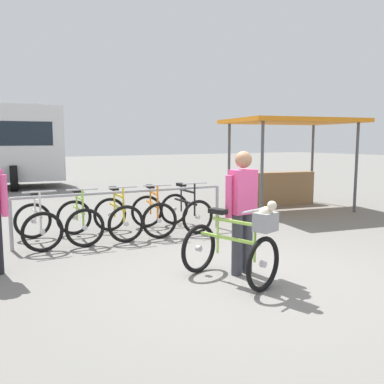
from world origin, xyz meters
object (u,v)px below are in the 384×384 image
object	(u,v)px
racked_bike_yellow	(118,217)
racked_bike_black	(185,211)
market_stall	(283,155)
racked_bike_orange	(153,214)
racked_bike_lime	(79,220)
racked_bike_white	(37,224)
featured_bicycle	(237,245)
person_with_featured_bike	(243,207)

from	to	relation	value
racked_bike_yellow	racked_bike_black	size ratio (longest dim) A/B	1.00
racked_bike_yellow	racked_bike_black	world-z (taller)	same
market_stall	racked_bike_orange	bearing A→B (deg)	-166.23
racked_bike_yellow	market_stall	size ratio (longest dim) A/B	0.32
market_stall	racked_bike_yellow	bearing A→B (deg)	-168.50
racked_bike_orange	market_stall	distance (m)	4.48
racked_bike_yellow	racked_bike_black	distance (m)	1.40
racked_bike_orange	racked_bike_lime	bearing A→B (deg)	177.23
racked_bike_white	racked_bike_orange	bearing A→B (deg)	-2.77
racked_bike_lime	racked_bike_yellow	world-z (taller)	same
racked_bike_yellow	market_stall	bearing A→B (deg)	11.50
racked_bike_lime	racked_bike_white	bearing A→B (deg)	177.22
racked_bike_orange	featured_bicycle	xyz separation A→B (m)	(-0.27, -3.11, 0.12)
racked_bike_white	market_stall	distance (m)	6.48
racked_bike_yellow	featured_bicycle	size ratio (longest dim) A/B	0.89
racked_bike_white	market_stall	size ratio (longest dim) A/B	0.32
racked_bike_yellow	person_with_featured_bike	bearing A→B (deg)	-76.16
racked_bike_yellow	person_with_featured_bike	distance (m)	3.01
racked_bike_white	racked_bike_black	world-z (taller)	same
person_with_featured_bike	racked_bike_yellow	bearing A→B (deg)	103.84
racked_bike_orange	person_with_featured_bike	size ratio (longest dim) A/B	0.73
racked_bike_yellow	featured_bicycle	world-z (taller)	featured_bicycle
racked_bike_black	featured_bicycle	xyz separation A→B (m)	(-0.97, -3.07, 0.12)
person_with_featured_bike	market_stall	distance (m)	5.75
racked_bike_white	racked_bike_black	bearing A→B (deg)	-2.78
racked_bike_orange	person_with_featured_bike	bearing A→B (deg)	-89.83
racked_bike_lime	featured_bicycle	bearing A→B (deg)	-70.53
racked_bike_black	market_stall	xyz separation A→B (m)	(3.53, 1.07, 1.03)
racked_bike_orange	market_stall	xyz separation A→B (m)	(4.23, 1.04, 1.03)
racked_bike_orange	market_stall	world-z (taller)	market_stall
racked_bike_lime	racked_bike_yellow	bearing A→B (deg)	-2.78
racked_bike_white	racked_bike_lime	distance (m)	0.70
racked_bike_white	racked_bike_black	xyz separation A→B (m)	(2.80, -0.14, -0.00)
racked_bike_white	racked_bike_yellow	xyz separation A→B (m)	(1.40, -0.07, -0.00)
racked_bike_yellow	racked_bike_orange	distance (m)	0.70
racked_bike_orange	racked_bike_black	world-z (taller)	same
person_with_featured_bike	market_stall	bearing A→B (deg)	42.53
racked_bike_lime	racked_bike_orange	size ratio (longest dim) A/B	0.95
racked_bike_black	market_stall	bearing A→B (deg)	16.87
racked_bike_white	racked_bike_lime	size ratio (longest dim) A/B	0.99
racked_bike_white	racked_bike_orange	distance (m)	2.10
featured_bicycle	racked_bike_yellow	bearing A→B (deg)	97.68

